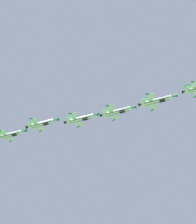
{
  "coord_description": "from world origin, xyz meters",
  "views": [
    {
      "loc": [
        0.18,
        -4.63,
        1.79
      ],
      "look_at": [
        34.42,
        74.21,
        97.35
      ],
      "focal_mm": 48.27,
      "sensor_mm": 36.0,
      "label": 1
    }
  ],
  "objects_px": {
    "fighter_jet_trail_slot": "(11,134)",
    "fighter_jet_left_outer": "(81,118)",
    "fighter_jet_left_wing": "(157,100)",
    "fighter_jet_right_wing": "(118,111)",
    "fighter_jet_right_outer": "(42,123)"
  },
  "relations": [
    {
      "from": "fighter_jet_left_wing",
      "to": "fighter_jet_right_wing",
      "type": "height_order",
      "value": "fighter_jet_right_wing"
    },
    {
      "from": "fighter_jet_right_outer",
      "to": "fighter_jet_left_wing",
      "type": "bearing_deg",
      "value": 91.18
    },
    {
      "from": "fighter_jet_right_wing",
      "to": "fighter_jet_right_outer",
      "type": "bearing_deg",
      "value": -85.34
    },
    {
      "from": "fighter_jet_trail_slot",
      "to": "fighter_jet_left_outer",
      "type": "bearing_deg",
      "value": 88.81
    },
    {
      "from": "fighter_jet_right_wing",
      "to": "fighter_jet_trail_slot",
      "type": "relative_size",
      "value": 1.0
    },
    {
      "from": "fighter_jet_right_wing",
      "to": "fighter_jet_left_outer",
      "type": "height_order",
      "value": "fighter_jet_right_wing"
    },
    {
      "from": "fighter_jet_left_wing",
      "to": "fighter_jet_right_outer",
      "type": "xyz_separation_m",
      "value": [
        -38.66,
        33.57,
        2.52
      ]
    },
    {
      "from": "fighter_jet_left_wing",
      "to": "fighter_jet_left_outer",
      "type": "xyz_separation_m",
      "value": [
        -24.28,
        22.53,
        0.98
      ]
    },
    {
      "from": "fighter_jet_right_outer",
      "to": "fighter_jet_trail_slot",
      "type": "distance_m",
      "value": 17.17
    },
    {
      "from": "fighter_jet_right_outer",
      "to": "fighter_jet_trail_slot",
      "type": "xyz_separation_m",
      "value": [
        -11.15,
        13.05,
        0.48
      ]
    },
    {
      "from": "fighter_jet_left_wing",
      "to": "fighter_jet_trail_slot",
      "type": "distance_m",
      "value": 68.29
    },
    {
      "from": "fighter_jet_left_outer",
      "to": "fighter_jet_trail_slot",
      "type": "bearing_deg",
      "value": -91.19
    },
    {
      "from": "fighter_jet_right_wing",
      "to": "fighter_jet_left_outer",
      "type": "relative_size",
      "value": 1.0
    },
    {
      "from": "fighter_jet_left_outer",
      "to": "fighter_jet_right_outer",
      "type": "height_order",
      "value": "fighter_jet_right_outer"
    },
    {
      "from": "fighter_jet_left_outer",
      "to": "fighter_jet_trail_slot",
      "type": "xyz_separation_m",
      "value": [
        -25.53,
        24.09,
        2.03
      ]
    }
  ]
}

